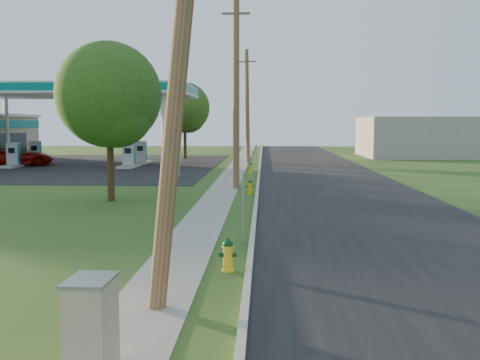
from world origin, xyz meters
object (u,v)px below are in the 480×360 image
(fuel_pump_nw, at_px, (13,158))
(fuel_pump_se, at_px, (141,155))
(hydrant_near, at_px, (228,255))
(utility_pole_mid, at_px, (236,92))
(utility_cabinet, at_px, (91,326))
(price_pylon, at_px, (177,89))
(hydrant_far, at_px, (251,168))
(utility_pole_far, at_px, (247,106))
(tree_lot, at_px, (186,110))
(fuel_pump_ne, at_px, (129,158))
(tree_verge, at_px, (111,99))
(hydrant_mid, at_px, (250,187))
(car_red, at_px, (19,157))
(fuel_pump_sw, at_px, (36,155))
(utility_pole_near, at_px, (181,37))

(fuel_pump_nw, height_order, fuel_pump_se, same)
(fuel_pump_nw, xyz_separation_m, hydrant_near, (18.52, -28.51, -0.34))
(utility_pole_mid, bearing_deg, utility_cabinet, -92.39)
(price_pylon, relative_size, hydrant_far, 10.17)
(utility_pole_mid, relative_size, utility_pole_far, 1.03)
(fuel_pump_se, xyz_separation_m, hydrant_far, (9.41, -8.21, -0.39))
(hydrant_near, xyz_separation_m, hydrant_far, (-0.11, 24.30, -0.05))
(tree_lot, bearing_deg, fuel_pump_nw, -138.14)
(fuel_pump_ne, relative_size, tree_verge, 0.47)
(fuel_pump_se, bearing_deg, hydrant_mid, -63.05)
(tree_lot, bearing_deg, hydrant_mid, -75.07)
(hydrant_far, distance_m, car_red, 19.30)
(utility_pole_far, bearing_deg, price_pylon, -107.33)
(tree_lot, distance_m, utility_cabinet, 44.62)
(fuel_pump_ne, bearing_deg, fuel_pump_sw, 156.04)
(utility_cabinet, relative_size, car_red, 0.24)
(hydrant_far, bearing_deg, utility_cabinet, -92.67)
(price_pylon, height_order, tree_verge, price_pylon)
(utility_pole_near, bearing_deg, fuel_pump_nw, 120.00)
(tree_verge, relative_size, car_red, 1.28)
(fuel_pump_se, xyz_separation_m, tree_lot, (2.84, 6.61, 3.95))
(fuel_pump_se, distance_m, tree_verge, 22.37)
(utility_cabinet, bearing_deg, fuel_pump_sw, 114.43)
(tree_lot, bearing_deg, car_red, -141.88)
(fuel_pump_nw, relative_size, fuel_pump_se, 1.00)
(fuel_pump_sw, bearing_deg, utility_pole_mid, -43.52)
(fuel_pump_se, distance_m, hydrant_far, 12.49)
(fuel_pump_sw, xyz_separation_m, hydrant_mid, (18.67, -19.02, -0.38))
(utility_pole_mid, bearing_deg, hydrant_far, 86.69)
(utility_pole_mid, distance_m, hydrant_near, 16.18)
(fuel_pump_sw, bearing_deg, hydrant_far, -24.04)
(utility_pole_far, bearing_deg, hydrant_far, -86.84)
(utility_pole_far, relative_size, tree_lot, 1.31)
(hydrant_near, height_order, hydrant_far, hydrant_near)
(fuel_pump_sw, distance_m, hydrant_far, 20.16)
(fuel_pump_se, height_order, utility_cabinet, fuel_pump_se)
(utility_pole_near, xyz_separation_m, fuel_pump_se, (-8.90, 35.00, -4.08))
(fuel_pump_nw, xyz_separation_m, utility_cabinet, (17.04, -33.52, -0.07))
(utility_pole_near, relative_size, fuel_pump_ne, 2.96)
(utility_pole_near, height_order, utility_pole_mid, utility_pole_mid)
(fuel_pump_se, height_order, hydrant_mid, fuel_pump_se)
(hydrant_near, bearing_deg, price_pylon, 102.15)
(utility_pole_far, relative_size, tree_verge, 1.40)
(price_pylon, bearing_deg, fuel_pump_sw, 140.60)
(utility_pole_near, height_order, hydrant_mid, utility_pole_near)
(utility_cabinet, bearing_deg, fuel_pump_nw, 116.95)
(fuel_pump_sw, relative_size, fuel_pump_se, 1.00)
(hydrant_near, relative_size, car_red, 0.15)
(fuel_pump_se, bearing_deg, utility_pole_mid, -62.37)
(utility_pole_near, xyz_separation_m, utility_pole_mid, (-0.00, 18.00, 0.15))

